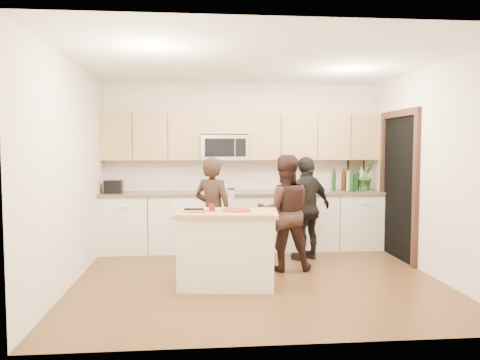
{
  "coord_description": "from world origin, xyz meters",
  "views": [
    {
      "loc": [
        -0.74,
        -5.76,
        1.65
      ],
      "look_at": [
        -0.18,
        0.35,
        1.22
      ],
      "focal_mm": 35.0,
      "sensor_mm": 36.0,
      "label": 1
    }
  ],
  "objects": [
    {
      "name": "tongs",
      "position": [
        -0.78,
        -0.28,
        0.93
      ],
      "size": [
        0.23,
        0.06,
        0.02
      ],
      "primitive_type": "cube",
      "rotation": [
        0.0,
        0.0,
        -0.12
      ],
      "color": "black",
      "rests_on": "cutting_board"
    },
    {
      "name": "bottle_cluster",
      "position": [
        1.78,
        1.75,
        1.12
      ],
      "size": [
        0.57,
        0.37,
        0.39
      ],
      "color": "black",
      "rests_on": "back_cabinetry"
    },
    {
      "name": "drink_glass",
      "position": [
        -0.57,
        -0.27,
        0.95
      ],
      "size": [
        0.07,
        0.07,
        0.09
      ],
      "primitive_type": "cylinder",
      "color": "maroon",
      "rests_on": "island"
    },
    {
      "name": "framed_picture",
      "position": [
        1.95,
        1.98,
        1.28
      ],
      "size": [
        0.3,
        0.03,
        0.38
      ],
      "color": "black",
      "rests_on": "ground"
    },
    {
      "name": "room_shell",
      "position": [
        0.0,
        0.0,
        1.73
      ],
      "size": [
        4.52,
        4.02,
        2.71
      ],
      "color": "beige",
      "rests_on": "ground"
    },
    {
      "name": "woman_right",
      "position": [
        0.86,
        0.94,
        0.76
      ],
      "size": [
        0.95,
        0.79,
        1.52
      ],
      "primitive_type": "imported",
      "rotation": [
        0.0,
        0.0,
        3.7
      ],
      "color": "black",
      "rests_on": "ground"
    },
    {
      "name": "woman_center",
      "position": [
        0.42,
        0.41,
        0.78
      ],
      "size": [
        0.77,
        0.6,
        1.56
      ],
      "primitive_type": "imported",
      "rotation": [
        0.0,
        0.0,
        3.12
      ],
      "color": "black",
      "rests_on": "ground"
    },
    {
      "name": "back_cabinetry",
      "position": [
        0.0,
        1.69,
        0.47
      ],
      "size": [
        4.5,
        0.66,
        0.94
      ],
      "color": "silver",
      "rests_on": "ground"
    },
    {
      "name": "red_plate",
      "position": [
        -0.28,
        -0.26,
        0.91
      ],
      "size": [
        0.33,
        0.33,
        0.02
      ],
      "primitive_type": "cylinder",
      "color": "#96270D",
      "rests_on": "island"
    },
    {
      "name": "island",
      "position": [
        -0.4,
        -0.27,
        0.45
      ],
      "size": [
        1.27,
        0.83,
        0.9
      ],
      "rotation": [
        0.0,
        0.0,
        -0.12
      ],
      "color": "silver",
      "rests_on": "ground"
    },
    {
      "name": "toaster",
      "position": [
        -2.05,
        1.67,
        1.04
      ],
      "size": [
        0.27,
        0.21,
        0.2
      ],
      "color": "black",
      "rests_on": "back_cabinetry"
    },
    {
      "name": "orchid",
      "position": [
        2.04,
        1.72,
        1.18
      ],
      "size": [
        0.32,
        0.29,
        0.49
      ],
      "primitive_type": "imported",
      "rotation": [
        0.0,
        0.0,
        0.3
      ],
      "color": "#306528",
      "rests_on": "back_cabinetry"
    },
    {
      "name": "woman_left",
      "position": [
        -0.53,
        0.6,
        0.76
      ],
      "size": [
        0.66,
        0.6,
        1.52
      ],
      "primitive_type": "imported",
      "rotation": [
        0.0,
        0.0,
        2.59
      ],
      "color": "black",
      "rests_on": "ground"
    },
    {
      "name": "doorway",
      "position": [
        2.23,
        0.9,
        1.16
      ],
      "size": [
        0.06,
        1.25,
        2.2
      ],
      "color": "black",
      "rests_on": "ground"
    },
    {
      "name": "upper_cabinetry",
      "position": [
        0.03,
        1.83,
        1.84
      ],
      "size": [
        4.5,
        0.33,
        0.75
      ],
      "color": "tan",
      "rests_on": "ground"
    },
    {
      "name": "knife",
      "position": [
        -0.74,
        -0.4,
        0.92
      ],
      "size": [
        0.2,
        0.05,
        0.01
      ],
      "primitive_type": "cube",
      "rotation": [
        0.0,
        0.0,
        -0.12
      ],
      "color": "silver",
      "rests_on": "cutting_board"
    },
    {
      "name": "floor",
      "position": [
        0.0,
        0.0,
        0.0
      ],
      "size": [
        4.5,
        4.5,
        0.0
      ],
      "primitive_type": "plane",
      "color": "brown",
      "rests_on": "ground"
    },
    {
      "name": "dish_towel",
      "position": [
        -0.95,
        1.5,
        0.8
      ],
      "size": [
        0.34,
        0.6,
        0.48
      ],
      "color": "white",
      "rests_on": "ground"
    },
    {
      "name": "cutting_board",
      "position": [
        -0.78,
        -0.27,
        0.91
      ],
      "size": [
        0.3,
        0.22,
        0.02
      ],
      "primitive_type": "cube",
      "rotation": [
        0.0,
        0.0,
        -0.12
      ],
      "color": "tan",
      "rests_on": "island"
    },
    {
      "name": "microwave",
      "position": [
        -0.31,
        1.8,
        1.65
      ],
      "size": [
        0.76,
        0.41,
        0.4
      ],
      "color": "silver",
      "rests_on": "ground"
    },
    {
      "name": "box_grater",
      "position": [
        -0.34,
        -0.18,
        1.04
      ],
      "size": [
        0.08,
        0.07,
        0.25
      ],
      "color": "silver",
      "rests_on": "red_plate"
    }
  ]
}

